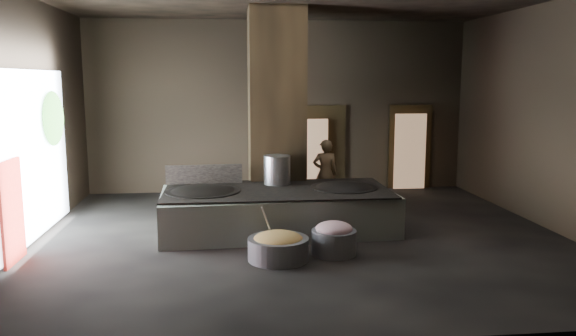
{
  "coord_description": "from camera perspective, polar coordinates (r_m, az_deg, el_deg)",
  "views": [
    {
      "loc": [
        -1.39,
        -10.4,
        2.98
      ],
      "look_at": [
        -0.21,
        0.43,
        1.25
      ],
      "focal_mm": 35.0,
      "sensor_mm": 36.0,
      "label": 1
    }
  ],
  "objects": [
    {
      "name": "back_wall",
      "position": [
        15.03,
        -0.94,
        6.24
      ],
      "size": [
        10.0,
        0.1,
        4.5
      ],
      "primitive_type": "cube",
      "color": "black",
      "rests_on": "ground"
    },
    {
      "name": "front_wall",
      "position": [
        6.06,
        7.08,
        2.04
      ],
      "size": [
        10.0,
        0.1,
        4.5
      ],
      "primitive_type": "cube",
      "color": "black",
      "rests_on": "ground"
    },
    {
      "name": "tree_silhouette",
      "position": [
        12.23,
        -22.75,
        4.67
      ],
      "size": [
        0.28,
        1.1,
        1.1
      ],
      "primitive_type": "ellipsoid",
      "color": "#194714",
      "rests_on": "left_opening"
    },
    {
      "name": "meat_fill",
      "position": [
        9.68,
        4.7,
        -6.16
      ],
      "size": [
        0.64,
        0.64,
        0.24
      ],
      "primitive_type": "ellipsoid",
      "color": "#B66D7C",
      "rests_on": "meat_basin"
    },
    {
      "name": "veg_fill",
      "position": [
        9.38,
        -1.0,
        -7.26
      ],
      "size": [
        0.83,
        0.83,
        0.26
      ],
      "primitive_type": "ellipsoid",
      "color": "#969F4C",
      "rests_on": "veg_basin"
    },
    {
      "name": "platform_cap",
      "position": [
        11.08,
        -1.12,
        -2.25
      ],
      "size": [
        4.41,
        2.12,
        0.03
      ],
      "primitive_type": "cube",
      "color": "black",
      "rests_on": "hearth_platform"
    },
    {
      "name": "pillar",
      "position": [
        12.37,
        -1.18,
        5.64
      ],
      "size": [
        1.2,
        1.2,
        4.5
      ],
      "primitive_type": "cube",
      "color": "black",
      "rests_on": "ground"
    },
    {
      "name": "doorway_far_glow",
      "position": [
        15.49,
        12.28,
        1.65
      ],
      "size": [
        0.86,
        0.04,
        2.03
      ],
      "primitive_type": "cube",
      "color": "#8C6647",
      "rests_on": "ground"
    },
    {
      "name": "doorway_near",
      "position": [
        15.19,
        3.62,
        1.89
      ],
      "size": [
        1.18,
        0.08,
        2.38
      ],
      "primitive_type": "cube",
      "color": "black",
      "rests_on": "ground"
    },
    {
      "name": "floor",
      "position": [
        10.92,
        1.33,
        -7.09
      ],
      "size": [
        10.0,
        9.0,
        0.1
      ],
      "primitive_type": "cube",
      "color": "black",
      "rests_on": "ground"
    },
    {
      "name": "splash_guard",
      "position": [
        11.75,
        -8.51,
        -0.63
      ],
      "size": [
        1.57,
        0.14,
        0.39
      ],
      "primitive_type": "cube",
      "rotation": [
        0.0,
        0.0,
        0.05
      ],
      "color": "black",
      "rests_on": "hearth_platform"
    },
    {
      "name": "hearth_platform",
      "position": [
        11.17,
        -1.11,
        -4.37
      ],
      "size": [
        4.61,
        2.38,
        0.78
      ],
      "primitive_type": "cube",
      "rotation": [
        0.0,
        0.0,
        0.05
      ],
      "color": "beige",
      "rests_on": "ground"
    },
    {
      "name": "pavilion_sliver",
      "position": [
        10.16,
        -26.24,
        -4.03
      ],
      "size": [
        0.05,
        0.9,
        1.7
      ],
      "primitive_type": "cube",
      "color": "maroon",
      "rests_on": "ground"
    },
    {
      "name": "wok_right_rim",
      "position": [
        11.33,
        5.68,
        -2.02
      ],
      "size": [
        1.35,
        1.35,
        0.05
      ],
      "primitive_type": "cylinder",
      "color": "black",
      "rests_on": "hearth_platform"
    },
    {
      "name": "wok_right",
      "position": [
        11.34,
        5.68,
        -2.36
      ],
      "size": [
        1.32,
        1.32,
        0.37
      ],
      "primitive_type": "ellipsoid",
      "color": "black",
      "rests_on": "hearth_platform"
    },
    {
      "name": "veg_basin",
      "position": [
        9.43,
        -1.0,
        -8.21
      ],
      "size": [
        1.24,
        1.24,
        0.37
      ],
      "primitive_type": "cylinder",
      "rotation": [
        0.0,
        0.0,
        -0.26
      ],
      "color": "slate",
      "rests_on": "ground"
    },
    {
      "name": "meat_basin",
      "position": [
        9.74,
        4.68,
        -7.51
      ],
      "size": [
        0.79,
        0.79,
        0.42
      ],
      "primitive_type": "cylinder",
      "rotation": [
        0.0,
        0.0,
        0.02
      ],
      "color": "slate",
      "rests_on": "ground"
    },
    {
      "name": "wok_left_rim",
      "position": [
        11.0,
        -8.65,
        -2.41
      ],
      "size": [
        1.45,
        1.45,
        0.05
      ],
      "primitive_type": "cylinder",
      "color": "black",
      "rests_on": "hearth_platform"
    },
    {
      "name": "left_opening",
      "position": [
        11.27,
        -24.61,
        1.16
      ],
      "size": [
        0.04,
        4.2,
        3.1
      ],
      "primitive_type": "cube",
      "color": "white",
      "rests_on": "ground"
    },
    {
      "name": "ladle",
      "position": [
        9.46,
        -2.0,
        -5.87
      ],
      "size": [
        0.28,
        0.33,
        0.72
      ],
      "primitive_type": "cylinder",
      "rotation": [
        0.49,
        0.0,
        -0.7
      ],
      "color": "#A9ACB1",
      "rests_on": "veg_basin"
    },
    {
      "name": "doorway_far",
      "position": [
        15.78,
        12.25,
        1.97
      ],
      "size": [
        1.18,
        0.08,
        2.38
      ],
      "primitive_type": "cube",
      "color": "black",
      "rests_on": "ground"
    },
    {
      "name": "cook",
      "position": [
        13.18,
        3.81,
        -0.54
      ],
      "size": [
        0.61,
        0.42,
        1.59
      ],
      "primitive_type": "imported",
      "rotation": [
        0.0,
        0.0,
        3.06
      ],
      "color": "olive",
      "rests_on": "ground"
    },
    {
      "name": "right_wall",
      "position": [
        12.26,
        25.57,
        4.73
      ],
      "size": [
        0.1,
        9.0,
        4.5
      ],
      "primitive_type": "cube",
      "color": "black",
      "rests_on": "ground"
    },
    {
      "name": "stock_pot",
      "position": [
        11.57,
        -1.12,
        -0.18
      ],
      "size": [
        0.55,
        0.55,
        0.59
      ],
      "primitive_type": "cylinder",
      "color": "#A9ACB1",
      "rests_on": "hearth_platform"
    },
    {
      "name": "doorway_near_glow",
      "position": [
        14.96,
        2.63,
        1.6
      ],
      "size": [
        0.75,
        0.04,
        1.78
      ],
      "primitive_type": "cube",
      "color": "#8C6647",
      "rests_on": "ground"
    },
    {
      "name": "wok_left",
      "position": [
        11.01,
        -8.64,
        -2.76
      ],
      "size": [
        1.42,
        1.42,
        0.39
      ],
      "primitive_type": "ellipsoid",
      "color": "black",
      "rests_on": "hearth_platform"
    },
    {
      "name": "left_wall",
      "position": [
        11.05,
        -25.65,
        4.35
      ],
      "size": [
        0.1,
        9.0,
        4.5
      ],
      "primitive_type": "cube",
      "color": "black",
      "rests_on": "ground"
    }
  ]
}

